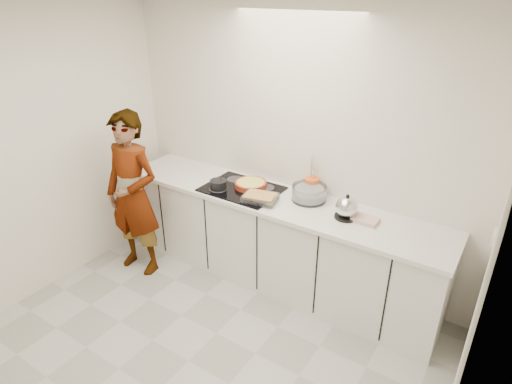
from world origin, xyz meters
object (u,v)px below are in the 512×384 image
Objects in this scene: hob at (242,189)px; baking_dish at (260,197)px; saucepan at (218,185)px; tart_dish at (251,184)px; cook at (133,195)px; mixing_bowl at (309,194)px; kettle at (347,208)px; utensil_crock at (312,186)px.

hob is 2.11× the size of baking_dish.
tart_dish is at bearing 42.13° from saucepan.
baking_dish is at bearing 14.79° from cook.
kettle is (0.41, -0.12, 0.03)m from mixing_bowl.
tart_dish is at bearing -172.79° from mixing_bowl.
mixing_bowl is at bearing 37.44° from baking_dish.
cook is at bearing -163.20° from kettle.
kettle is 2.05m from cook.
utensil_crock reaches higher than baking_dish.
saucepan is (-0.18, -0.13, 0.05)m from hob.
saucepan reaches higher than mixing_bowl.
utensil_crock is at bearing 27.32° from saucepan.
cook is (-0.91, -0.56, -0.08)m from hob.
hob is 0.10m from tart_dish.
saucepan is at bearing -178.43° from baking_dish.
tart_dish is 1.19× the size of baking_dish.
tart_dish is 1.16m from cook.
tart_dish is 0.59m from mixing_bowl.
baking_dish is (0.28, -0.12, 0.04)m from hob.
baking_dish is 0.45m from mixing_bowl.
kettle reaches higher than baking_dish.
saucepan reaches higher than hob.
mixing_bowl is at bearing 19.08° from saucepan.
cook reaches higher than tart_dish.
kettle is at bearing 1.68° from hob.
utensil_crock is (-0.04, 0.12, 0.01)m from mixing_bowl.
cook is (-1.19, -0.44, -0.12)m from baking_dish.
mixing_bowl is 0.13m from utensil_crock.
cook reaches higher than baking_dish.
saucepan is 1.29× the size of utensil_crock.
baking_dish is at bearing -39.85° from tart_dish.
cook reaches higher than saucepan.
cook reaches higher than hob.
cook is at bearing -151.11° from utensil_crock.
hob is at bearing 35.84° from saucepan.
cook is (-0.73, -0.43, -0.13)m from saucepan.
utensil_crock is 0.10× the size of cook.
hob is 0.43× the size of cook.
mixing_bowl reaches higher than hob.
hob is 2.03× the size of mixing_bowl.
kettle reaches higher than tart_dish.
utensil_crock is at bearing 151.30° from kettle.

